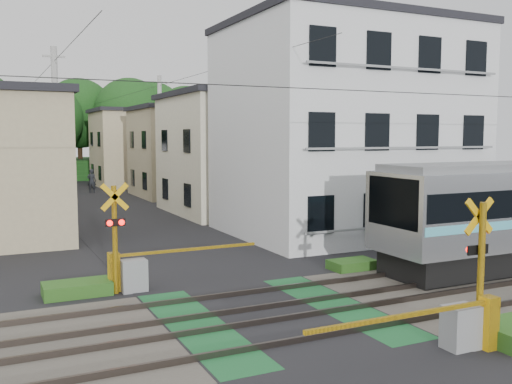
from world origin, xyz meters
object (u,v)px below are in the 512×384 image
crossing_signal_far (130,266)px  pedestrian (92,181)px  apartment_block (344,129)px  crossing_signal_near (466,315)px

crossing_signal_far → pedestrian: size_ratio=2.59×
apartment_block → crossing_signal_far: bearing=-152.2°
apartment_block → pedestrian: 24.77m
apartment_block → pedestrian: bearing=107.2°
crossing_signal_far → pedestrian: (3.83, 29.22, 0.20)m
crossing_signal_far → apartment_block: 13.14m
apartment_block → pedestrian: (-7.26, 23.38, -3.74)m
apartment_block → crossing_signal_near: bearing=-114.2°
crossing_signal_near → pedestrian: crossing_signal_near is taller
crossing_signal_near → pedestrian: 36.55m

